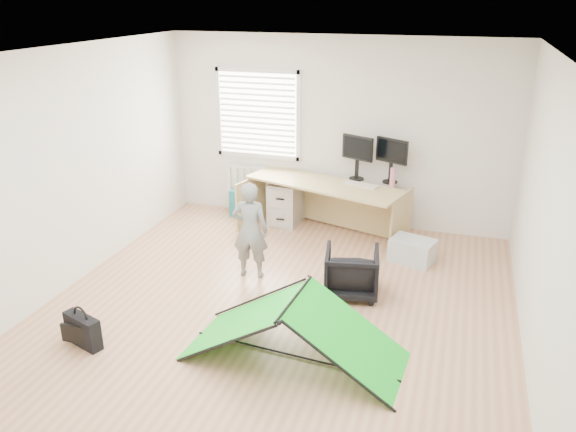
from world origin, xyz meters
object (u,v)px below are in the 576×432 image
(filing_cabinet, at_px, (286,202))
(laptop_bag, at_px, (83,331))
(person, at_px, (250,230))
(kite, at_px, (294,328))
(monitor_left, at_px, (357,164))
(desk, at_px, (323,209))
(thermos, at_px, (393,177))
(office_chair, at_px, (352,272))
(monitor_right, at_px, (391,167))
(storage_crate, at_px, (412,250))

(filing_cabinet, relative_size, laptop_bag, 1.51)
(person, relative_size, kite, 0.58)
(kite, bearing_deg, monitor_left, 95.62)
(desk, distance_m, person, 1.62)
(thermos, distance_m, person, 2.21)
(person, bearing_deg, desk, -115.81)
(monitor_left, relative_size, office_chair, 0.80)
(thermos, bearing_deg, monitor_left, 161.80)
(monitor_left, bearing_deg, thermos, 5.22)
(monitor_right, distance_m, laptop_bag, 4.48)
(desk, relative_size, laptop_bag, 5.20)
(kite, bearing_deg, person, 128.80)
(thermos, distance_m, office_chair, 1.84)
(monitor_right, distance_m, storage_crate, 1.26)
(filing_cabinet, relative_size, person, 0.54)
(desk, distance_m, laptop_bag, 3.72)
(monitor_right, xyz_separation_m, kite, (-0.40, -3.25, -0.67))
(thermos, bearing_deg, office_chair, -96.26)
(storage_crate, bearing_deg, desk, 158.13)
(desk, xyz_separation_m, monitor_left, (0.40, 0.30, 0.61))
(filing_cabinet, bearing_deg, monitor_left, 7.44)
(person, xyz_separation_m, storage_crate, (1.83, 0.99, -0.45))
(desk, relative_size, monitor_left, 4.58)
(monitor_left, distance_m, thermos, 0.56)
(kite, height_order, laptop_bag, kite)
(filing_cabinet, distance_m, laptop_bag, 3.73)
(kite, bearing_deg, monitor_right, 87.34)
(office_chair, distance_m, storage_crate, 1.22)
(thermos, height_order, kite, thermos)
(desk, distance_m, monitor_right, 1.10)
(storage_crate, bearing_deg, laptop_bag, -135.13)
(person, height_order, laptop_bag, person)
(office_chair, height_order, storage_crate, office_chair)
(desk, height_order, storage_crate, desk)
(person, relative_size, laptop_bag, 2.79)
(thermos, bearing_deg, monitor_right, 107.74)
(thermos, relative_size, kite, 0.13)
(filing_cabinet, height_order, office_chair, filing_cabinet)
(filing_cabinet, bearing_deg, thermos, -0.31)
(monitor_right, bearing_deg, thermos, -47.29)
(monitor_left, bearing_deg, kite, -65.33)
(monitor_left, height_order, storage_crate, monitor_left)
(thermos, bearing_deg, desk, -172.16)
(monitor_right, bearing_deg, laptop_bag, -98.32)
(monitor_left, distance_m, kite, 3.32)
(monitor_right, bearing_deg, desk, -135.95)
(filing_cabinet, distance_m, monitor_left, 1.22)
(filing_cabinet, distance_m, storage_crate, 2.09)
(thermos, bearing_deg, kite, -98.44)
(filing_cabinet, height_order, person, person)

